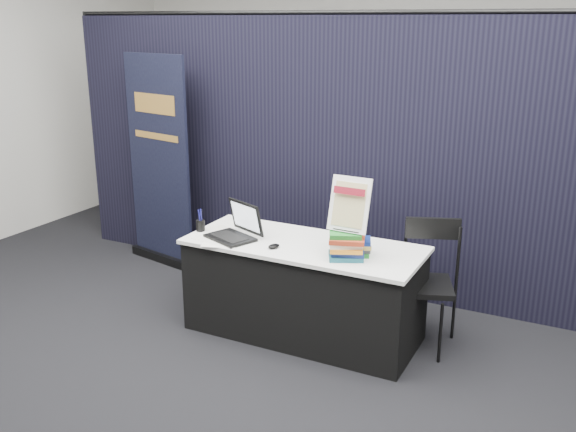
# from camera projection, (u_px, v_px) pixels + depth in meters

# --- Properties ---
(floor) EXTENTS (8.00, 8.00, 0.00)m
(floor) POSITION_uv_depth(u_px,v_px,m) (269.00, 365.00, 4.58)
(floor) COLOR black
(floor) RESTS_ON ground
(wall_back) EXTENTS (8.00, 0.02, 3.50)m
(wall_back) POSITION_uv_depth(u_px,v_px,m) (433.00, 74.00, 7.47)
(wall_back) COLOR beige
(wall_back) RESTS_ON floor
(drape_partition) EXTENTS (6.00, 0.08, 2.40)m
(drape_partition) POSITION_uv_depth(u_px,v_px,m) (356.00, 159.00, 5.59)
(drape_partition) COLOR black
(drape_partition) RESTS_ON floor
(display_table) EXTENTS (1.80, 0.75, 0.75)m
(display_table) POSITION_uv_depth(u_px,v_px,m) (303.00, 289.00, 4.94)
(display_table) COLOR black
(display_table) RESTS_ON floor
(laptop) EXTENTS (0.43, 0.41, 0.27)m
(laptop) POSITION_uv_depth(u_px,v_px,m) (233.00, 229.00, 4.94)
(laptop) COLOR black
(laptop) RESTS_ON display_table
(mouse) EXTENTS (0.09, 0.11, 0.03)m
(mouse) POSITION_uv_depth(u_px,v_px,m) (274.00, 246.00, 4.72)
(mouse) COLOR black
(mouse) RESTS_ON display_table
(brochure_left) EXTENTS (0.34, 0.27, 0.00)m
(brochure_left) POSITION_uv_depth(u_px,v_px,m) (216.00, 239.00, 4.92)
(brochure_left) COLOR silver
(brochure_left) RESTS_ON display_table
(brochure_mid) EXTENTS (0.37, 0.32, 0.00)m
(brochure_mid) POSITION_uv_depth(u_px,v_px,m) (221.00, 232.00, 5.08)
(brochure_mid) COLOR silver
(brochure_mid) RESTS_ON display_table
(brochure_right) EXTENTS (0.31, 0.26, 0.00)m
(brochure_right) POSITION_uv_depth(u_px,v_px,m) (221.00, 243.00, 4.82)
(brochure_right) COLOR white
(brochure_right) RESTS_ON display_table
(pen_cup) EXTENTS (0.09, 0.09, 0.09)m
(pen_cup) POSITION_uv_depth(u_px,v_px,m) (201.00, 226.00, 5.10)
(pen_cup) COLOR black
(pen_cup) RESTS_ON display_table
(book_stack_tall) EXTENTS (0.29, 0.26, 0.19)m
(book_stack_tall) POSITION_uv_depth(u_px,v_px,m) (347.00, 245.00, 4.49)
(book_stack_tall) COLOR #184E5B
(book_stack_tall) RESTS_ON display_table
(book_stack_short) EXTENTS (0.26, 0.23, 0.12)m
(book_stack_short) POSITION_uv_depth(u_px,v_px,m) (355.00, 247.00, 4.58)
(book_stack_short) COLOR #1E7225
(book_stack_short) RESTS_ON display_table
(info_sign) EXTENTS (0.30, 0.15, 0.40)m
(info_sign) POSITION_uv_depth(u_px,v_px,m) (349.00, 205.00, 4.44)
(info_sign) COLOR black
(info_sign) RESTS_ON book_stack_tall
(pullup_banner) EXTENTS (0.88, 0.28, 2.06)m
(pullup_banner) POSITION_uv_depth(u_px,v_px,m) (159.00, 174.00, 6.28)
(pullup_banner) COLOR black
(pullup_banner) RESTS_ON floor
(stacking_chair) EXTENTS (0.55, 0.56, 0.95)m
(stacking_chair) POSITION_uv_depth(u_px,v_px,m) (424.00, 278.00, 4.76)
(stacking_chair) COLOR black
(stacking_chair) RESTS_ON floor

